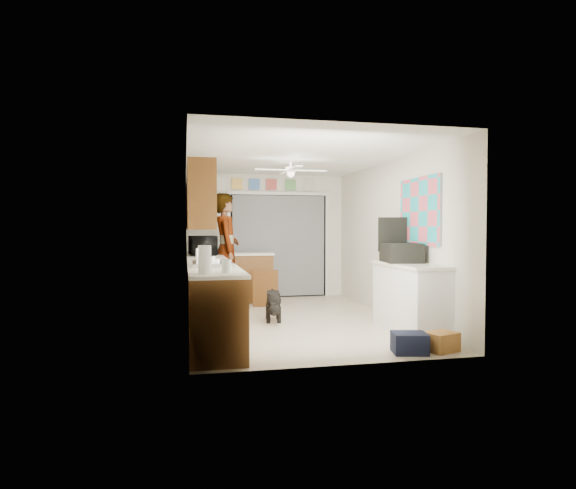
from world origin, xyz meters
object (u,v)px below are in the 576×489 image
man (226,250)px  dog (273,305)px  cup (215,262)px  paper_towel_roll (205,260)px  navy_crate (409,343)px  microwave (203,246)px  suitcase (401,253)px  cardboard_box (442,342)px

man → dog: (0.58, -1.59, -0.77)m
cup → dog: (0.93, 1.06, -0.73)m
paper_towel_roll → dog: bearing=61.9°
navy_crate → dog: (-1.17, 2.16, 0.14)m
navy_crate → microwave: bearing=121.7°
dog → microwave: bearing=134.4°
microwave → man: man is taller
suitcase → cup: bearing=-168.2°
suitcase → man: man is taller
suitcase → navy_crate: 1.62m
paper_towel_roll → cardboard_box: 2.86m
microwave → man: (0.42, 0.24, -0.09)m
microwave → man: 0.49m
paper_towel_roll → cup: bearing=80.2°
cup → suitcase: suitcase is taller
microwave → man: bearing=-69.2°
man → dog: 1.86m
paper_towel_roll → suitcase: bearing=22.4°
dog → cup: bearing=-123.4°
suitcase → dog: suitcase is taller
cup → paper_towel_roll: bearing=-99.8°
microwave → suitcase: (2.64, -2.29, -0.04)m
cardboard_box → man: man is taller
cup → navy_crate: (2.11, -1.10, -0.87)m
microwave → cup: (0.06, -2.41, -0.13)m
paper_towel_roll → navy_crate: bearing=-2.2°
cup → man: 2.67m
cup → man: size_ratio=0.05×
microwave → navy_crate: (2.17, -3.51, -0.99)m
cardboard_box → navy_crate: 0.40m
cardboard_box → man: 4.42m
microwave → dog: microwave is taller
microwave → dog: size_ratio=0.96×
cup → suitcase: (2.58, 0.12, 0.09)m
paper_towel_roll → suitcase: (2.75, 1.14, -0.01)m
microwave → cardboard_box: bearing=-152.7°
navy_crate → cardboard_box: bearing=0.0°
paper_towel_roll → cardboard_box: paper_towel_roll is taller
cup → cardboard_box: cup is taller
cup → microwave: bearing=91.5°
suitcase → navy_crate: bearing=-102.0°
cup → dog: bearing=48.7°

